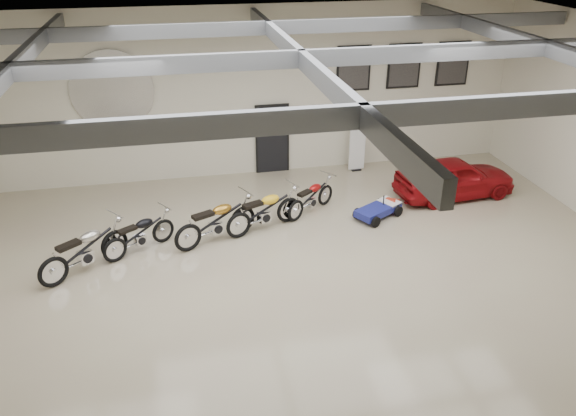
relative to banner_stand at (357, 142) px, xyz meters
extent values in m
cube|color=tan|center=(-3.09, -5.50, -0.94)|extent=(16.00, 12.00, 0.01)
cube|color=gray|center=(-3.09, -5.50, 4.06)|extent=(16.00, 12.00, 0.01)
cube|color=beige|center=(-3.09, 0.50, 1.56)|extent=(16.00, 0.02, 5.00)
cube|color=black|center=(-2.59, 0.45, 0.11)|extent=(0.92, 0.08, 2.10)
imported|color=maroon|center=(2.10, -2.39, -0.36)|extent=(1.67, 3.50, 1.16)
camera|label=1|loc=(-5.46, -15.58, 6.00)|focal=35.00mm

